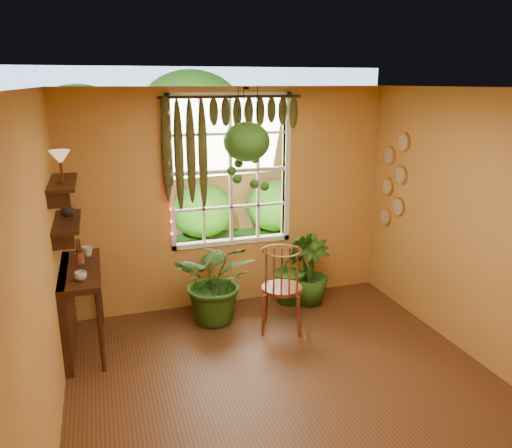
{
  "coord_description": "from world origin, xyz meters",
  "views": [
    {
      "loc": [
        -1.53,
        -3.54,
        2.75
      ],
      "look_at": [
        -0.03,
        1.15,
        1.34
      ],
      "focal_mm": 35.0,
      "sensor_mm": 36.0,
      "label": 1
    }
  ],
  "objects_px": {
    "windsor_chair": "(282,300)",
    "hanging_basket": "(247,148)",
    "counter_ledge": "(72,300)",
    "potted_plant_mid": "(293,267)",
    "potted_plant_left": "(217,280)"
  },
  "relations": [
    {
      "from": "potted_plant_left",
      "to": "potted_plant_mid",
      "type": "xyz_separation_m",
      "value": [
        1.04,
        0.21,
        -0.04
      ]
    },
    {
      "from": "potted_plant_left",
      "to": "hanging_basket",
      "type": "bearing_deg",
      "value": 25.73
    },
    {
      "from": "counter_ledge",
      "to": "hanging_basket",
      "type": "xyz_separation_m",
      "value": [
        2.02,
        0.36,
        1.46
      ]
    },
    {
      "from": "windsor_chair",
      "to": "hanging_basket",
      "type": "height_order",
      "value": "hanging_basket"
    },
    {
      "from": "counter_ledge",
      "to": "potted_plant_mid",
      "type": "bearing_deg",
      "value": 7.89
    },
    {
      "from": "hanging_basket",
      "to": "potted_plant_left",
      "type": "bearing_deg",
      "value": -154.27
    },
    {
      "from": "counter_ledge",
      "to": "windsor_chair",
      "type": "distance_m",
      "value": 2.27
    },
    {
      "from": "hanging_basket",
      "to": "windsor_chair",
      "type": "bearing_deg",
      "value": -70.57
    },
    {
      "from": "potted_plant_mid",
      "to": "hanging_basket",
      "type": "bearing_deg",
      "value": -179.64
    },
    {
      "from": "windsor_chair",
      "to": "potted_plant_mid",
      "type": "distance_m",
      "value": 0.75
    },
    {
      "from": "windsor_chair",
      "to": "counter_ledge",
      "type": "bearing_deg",
      "value": -164.41
    },
    {
      "from": "potted_plant_left",
      "to": "hanging_basket",
      "type": "relative_size",
      "value": 0.86
    },
    {
      "from": "potted_plant_mid",
      "to": "hanging_basket",
      "type": "distance_m",
      "value": 1.65
    },
    {
      "from": "counter_ledge",
      "to": "hanging_basket",
      "type": "height_order",
      "value": "hanging_basket"
    },
    {
      "from": "counter_ledge",
      "to": "windsor_chair",
      "type": "relative_size",
      "value": 0.96
    }
  ]
}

